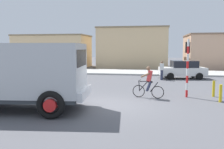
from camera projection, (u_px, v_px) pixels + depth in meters
ground_plane at (113, 105)px, 11.38m from camera, size 120.00×120.00×0.00m
sidewalk_far at (136, 72)px, 26.32m from camera, size 80.00×5.00×0.16m
truck_foreground at (23, 72)px, 10.38m from camera, size 5.66×3.26×2.90m
cyclist at (148, 82)px, 13.06m from camera, size 1.71×0.55×1.72m
traffic_light_pole at (188, 60)px, 13.19m from camera, size 0.24×0.43×3.20m
car_red_near at (183, 69)px, 21.41m from camera, size 4.22×2.34×1.60m
pedestrian_near_kerb at (162, 70)px, 20.40m from camera, size 0.34×0.22×1.62m
bollard_near at (221, 93)px, 12.03m from camera, size 0.14×0.14×0.90m
bollard_far at (214, 89)px, 13.40m from camera, size 0.14×0.14×0.90m
building_corner_left at (53, 51)px, 34.74m from camera, size 10.25×5.84×4.56m
building_mid_block at (133, 48)px, 34.22m from camera, size 9.44×7.65×5.50m
building_corner_right at (218, 51)px, 32.18m from camera, size 8.29×7.88×4.54m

